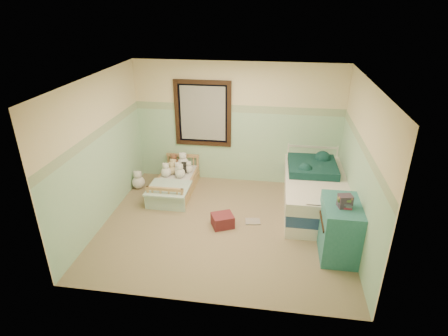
# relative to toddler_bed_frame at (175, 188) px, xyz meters

# --- Properties ---
(floor) EXTENTS (4.20, 3.60, 0.02)m
(floor) POSITION_rel_toddler_bed_frame_xyz_m (1.16, -1.05, -0.10)
(floor) COLOR olive
(floor) RESTS_ON ground
(ceiling) EXTENTS (4.20, 3.60, 0.02)m
(ceiling) POSITION_rel_toddler_bed_frame_xyz_m (1.16, -1.05, 2.42)
(ceiling) COLOR silver
(ceiling) RESTS_ON wall_back
(wall_back) EXTENTS (4.20, 0.04, 2.50)m
(wall_back) POSITION_rel_toddler_bed_frame_xyz_m (1.16, 0.75, 1.16)
(wall_back) COLOR beige
(wall_back) RESTS_ON floor
(wall_front) EXTENTS (4.20, 0.04, 2.50)m
(wall_front) POSITION_rel_toddler_bed_frame_xyz_m (1.16, -2.85, 1.16)
(wall_front) COLOR beige
(wall_front) RESTS_ON floor
(wall_left) EXTENTS (0.04, 3.60, 2.50)m
(wall_left) POSITION_rel_toddler_bed_frame_xyz_m (-0.94, -1.05, 1.16)
(wall_left) COLOR beige
(wall_left) RESTS_ON floor
(wall_right) EXTENTS (0.04, 3.60, 2.50)m
(wall_right) POSITION_rel_toddler_bed_frame_xyz_m (3.26, -1.05, 1.16)
(wall_right) COLOR beige
(wall_right) RESTS_ON floor
(wainscot_mint) EXTENTS (4.20, 0.01, 1.50)m
(wainscot_mint) POSITION_rel_toddler_bed_frame_xyz_m (1.16, 0.74, 0.66)
(wainscot_mint) COLOR #A6CDA8
(wainscot_mint) RESTS_ON floor
(border_strip) EXTENTS (4.20, 0.01, 0.15)m
(border_strip) POSITION_rel_toddler_bed_frame_xyz_m (1.16, 0.74, 1.48)
(border_strip) COLOR #48764C
(border_strip) RESTS_ON wall_back
(window_frame) EXTENTS (1.16, 0.06, 1.36)m
(window_frame) POSITION_rel_toddler_bed_frame_xyz_m (0.46, 0.71, 1.36)
(window_frame) COLOR black
(window_frame) RESTS_ON wall_back
(window_blinds) EXTENTS (0.92, 0.01, 1.12)m
(window_blinds) POSITION_rel_toddler_bed_frame_xyz_m (0.46, 0.72, 1.36)
(window_blinds) COLOR #B5B5AE
(window_blinds) RESTS_ON window_frame
(toddler_bed_frame) EXTENTS (0.71, 1.42, 0.18)m
(toddler_bed_frame) POSITION_rel_toddler_bed_frame_xyz_m (0.00, 0.00, 0.00)
(toddler_bed_frame) COLOR #996C48
(toddler_bed_frame) RESTS_ON floor
(toddler_mattress) EXTENTS (0.65, 1.35, 0.12)m
(toddler_mattress) POSITION_rel_toddler_bed_frame_xyz_m (0.00, 0.00, 0.15)
(toddler_mattress) COLOR silver
(toddler_mattress) RESTS_ON toddler_bed_frame
(patchwork_quilt) EXTENTS (0.77, 0.71, 0.03)m
(patchwork_quilt) POSITION_rel_toddler_bed_frame_xyz_m (0.00, -0.44, 0.23)
(patchwork_quilt) COLOR #80BBD9
(patchwork_quilt) RESTS_ON toddler_mattress
(plush_bed_brown) EXTENTS (0.22, 0.22, 0.22)m
(plush_bed_brown) POSITION_rel_toddler_bed_frame_xyz_m (-0.15, 0.50, 0.32)
(plush_bed_brown) COLOR brown
(plush_bed_brown) RESTS_ON toddler_mattress
(plush_bed_white) EXTENTS (0.24, 0.24, 0.24)m
(plush_bed_white) POSITION_rel_toddler_bed_frame_xyz_m (0.05, 0.50, 0.33)
(plush_bed_white) COLOR white
(plush_bed_white) RESTS_ON toddler_mattress
(plush_bed_tan) EXTENTS (0.20, 0.20, 0.20)m
(plush_bed_tan) POSITION_rel_toddler_bed_frame_xyz_m (-0.10, 0.28, 0.31)
(plush_bed_tan) COLOR #CCB787
(plush_bed_tan) RESTS_ON toddler_mattress
(plush_bed_dark) EXTENTS (0.17, 0.17, 0.17)m
(plush_bed_dark) POSITION_rel_toddler_bed_frame_xyz_m (0.13, 0.28, 0.29)
(plush_bed_dark) COLOR black
(plush_bed_dark) RESTS_ON toddler_mattress
(plush_floor_cream) EXTENTS (0.26, 0.26, 0.26)m
(plush_floor_cream) POSITION_rel_toddler_bed_frame_xyz_m (-0.79, 0.05, 0.04)
(plush_floor_cream) COLOR white
(plush_floor_cream) RESTS_ON floor
(plush_floor_tan) EXTENTS (0.22, 0.22, 0.22)m
(plush_floor_tan) POSITION_rel_toddler_bed_frame_xyz_m (-0.30, -0.60, 0.02)
(plush_floor_tan) COLOR #CCB787
(plush_floor_tan) RESTS_ON floor
(twin_bed_frame) EXTENTS (1.03, 2.07, 0.22)m
(twin_bed_frame) POSITION_rel_toddler_bed_frame_xyz_m (2.71, -0.26, 0.02)
(twin_bed_frame) COLOR white
(twin_bed_frame) RESTS_ON floor
(twin_boxspring) EXTENTS (1.03, 2.07, 0.22)m
(twin_boxspring) POSITION_rel_toddler_bed_frame_xyz_m (2.71, -0.26, 0.24)
(twin_boxspring) COLOR navy
(twin_boxspring) RESTS_ON twin_bed_frame
(twin_mattress) EXTENTS (1.08, 2.11, 0.22)m
(twin_mattress) POSITION_rel_toddler_bed_frame_xyz_m (2.71, -0.26, 0.46)
(twin_mattress) COLOR white
(twin_mattress) RESTS_ON twin_boxspring
(teal_blanket) EXTENTS (0.90, 0.95, 0.14)m
(teal_blanket) POSITION_rel_toddler_bed_frame_xyz_m (2.66, 0.04, 0.64)
(teal_blanket) COLOR black
(teal_blanket) RESTS_ON twin_mattress
(dresser) EXTENTS (0.54, 0.86, 0.86)m
(dresser) POSITION_rel_toddler_bed_frame_xyz_m (2.98, -1.53, 0.34)
(dresser) COLOR #276F70
(dresser) RESTS_ON floor
(book_stack) EXTENTS (0.22, 0.19, 0.19)m
(book_stack) POSITION_rel_toddler_bed_frame_xyz_m (2.98, -1.61, 0.87)
(book_stack) COLOR brown
(book_stack) RESTS_ON dresser
(red_pillow) EXTENTS (0.45, 0.43, 0.22)m
(red_pillow) POSITION_rel_toddler_bed_frame_xyz_m (1.13, -1.07, 0.02)
(red_pillow) COLOR maroon
(red_pillow) RESTS_ON floor
(floor_book) EXTENTS (0.29, 0.24, 0.02)m
(floor_book) POSITION_rel_toddler_bed_frame_xyz_m (1.64, -0.88, -0.08)
(floor_book) COLOR gold
(floor_book) RESTS_ON floor
(extra_plush_0) EXTENTS (0.20, 0.20, 0.20)m
(extra_plush_0) POSITION_rel_toddler_bed_frame_xyz_m (-0.19, 0.06, 0.31)
(extra_plush_0) COLOR white
(extra_plush_0) RESTS_ON toddler_mattress
(extra_plush_1) EXTENTS (0.17, 0.17, 0.17)m
(extra_plush_1) POSITION_rel_toddler_bed_frame_xyz_m (0.22, 0.31, 0.30)
(extra_plush_1) COLOR white
(extra_plush_1) RESTS_ON toddler_mattress
(extra_plush_2) EXTENTS (0.17, 0.17, 0.17)m
(extra_plush_2) POSITION_rel_toddler_bed_frame_xyz_m (0.01, 0.22, 0.30)
(extra_plush_2) COLOR white
(extra_plush_2) RESTS_ON toddler_mattress
(extra_plush_3) EXTENTS (0.20, 0.20, 0.20)m
(extra_plush_3) POSITION_rel_toddler_bed_frame_xyz_m (0.10, 0.06, 0.31)
(extra_plush_3) COLOR white
(extra_plush_3) RESTS_ON toddler_mattress
(extra_plush_4) EXTENTS (0.18, 0.18, 0.18)m
(extra_plush_4) POSITION_rel_toddler_bed_frame_xyz_m (-0.11, 0.20, 0.30)
(extra_plush_4) COLOR #CCB787
(extra_plush_4) RESTS_ON toddler_mattress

